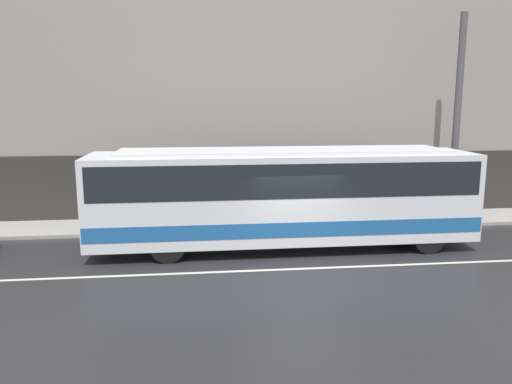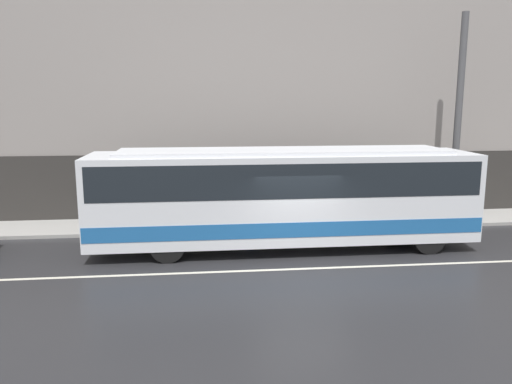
{
  "view_description": "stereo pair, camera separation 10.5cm",
  "coord_description": "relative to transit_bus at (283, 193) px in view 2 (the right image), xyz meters",
  "views": [
    {
      "loc": [
        -2.87,
        -13.07,
        4.63
      ],
      "look_at": [
        -1.1,
        2.12,
        1.82
      ],
      "focal_mm": 35.0,
      "sensor_mm": 36.0,
      "label": 1
    },
    {
      "loc": [
        -2.77,
        -13.08,
        4.63
      ],
      "look_at": [
        -1.1,
        2.12,
        1.82
      ],
      "focal_mm": 35.0,
      "sensor_mm": 36.0,
      "label": 2
    }
  ],
  "objects": [
    {
      "name": "sidewalk",
      "position": [
        0.23,
        3.05,
        -1.71
      ],
      "size": [
        60.0,
        2.33,
        0.12
      ],
      "color": "#A09E99",
      "rests_on": "ground_plane"
    },
    {
      "name": "utility_pole_near",
      "position": [
        6.94,
        2.51,
        2.16
      ],
      "size": [
        0.26,
        0.26,
        7.63
      ],
      "color": "#4C4C4F",
      "rests_on": "sidewalk"
    },
    {
      "name": "transit_bus",
      "position": [
        0.0,
        0.0,
        0.0
      ],
      "size": [
        11.92,
        2.56,
        3.14
      ],
      "color": "silver",
      "rests_on": "ground_plane"
    },
    {
      "name": "lane_stripe",
      "position": [
        0.23,
        -2.12,
        -1.77
      ],
      "size": [
        54.0,
        0.14,
        0.01
      ],
      "color": "beige",
      "rests_on": "ground_plane"
    },
    {
      "name": "ground_plane",
      "position": [
        0.23,
        -2.12,
        -1.77
      ],
      "size": [
        60.0,
        60.0,
        0.0
      ],
      "primitive_type": "plane",
      "color": "#262628"
    },
    {
      "name": "pedestrian_waiting",
      "position": [
        -0.67,
        3.76,
        -0.86
      ],
      "size": [
        0.36,
        0.36,
        1.69
      ],
      "color": "navy",
      "rests_on": "sidewalk"
    },
    {
      "name": "building_facade",
      "position": [
        0.23,
        4.35,
        3.21
      ],
      "size": [
        60.0,
        0.35,
        10.34
      ],
      "color": "gray",
      "rests_on": "ground_plane"
    }
  ]
}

